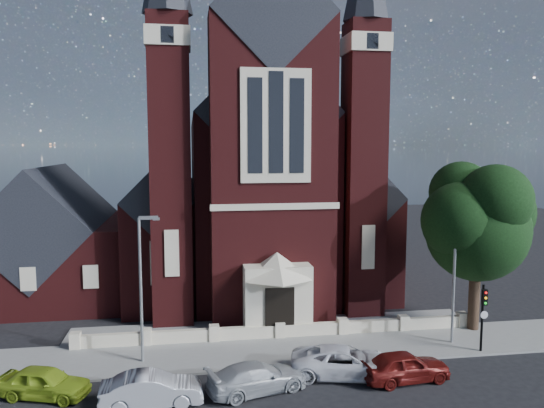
# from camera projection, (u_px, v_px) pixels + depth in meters

# --- Properties ---
(ground) EXTENTS (120.00, 120.00, 0.00)m
(ground) POSITION_uv_depth(u_px,v_px,m) (261.00, 299.00, 40.90)
(ground) COLOR black
(ground) RESTS_ON ground
(pavement_strip) EXTENTS (60.00, 5.00, 0.12)m
(pavement_strip) POSITION_uv_depth(u_px,v_px,m) (285.00, 351.00, 30.59)
(pavement_strip) COLOR slate
(pavement_strip) RESTS_ON ground
(forecourt_paving) EXTENTS (26.00, 3.00, 0.14)m
(forecourt_paving) POSITION_uv_depth(u_px,v_px,m) (274.00, 327.00, 34.52)
(forecourt_paving) COLOR slate
(forecourt_paving) RESTS_ON ground
(forecourt_wall) EXTENTS (24.00, 0.40, 0.90)m
(forecourt_wall) POSITION_uv_depth(u_px,v_px,m) (280.00, 338.00, 32.56)
(forecourt_wall) COLOR beige
(forecourt_wall) RESTS_ON ground
(church) EXTENTS (20.01, 34.90, 29.20)m
(church) POSITION_uv_depth(u_px,v_px,m) (249.00, 186.00, 47.79)
(church) COLOR #491314
(church) RESTS_ON ground
(parish_hall) EXTENTS (12.00, 12.20, 10.24)m
(parish_hall) POSITION_uv_depth(u_px,v_px,m) (51.00, 247.00, 40.95)
(parish_hall) COLOR #491314
(parish_hall) RESTS_ON ground
(street_tree) EXTENTS (6.40, 6.60, 10.70)m
(street_tree) POSITION_uv_depth(u_px,v_px,m) (481.00, 224.00, 32.94)
(street_tree) COLOR black
(street_tree) RESTS_ON ground
(street_lamp_left) EXTENTS (1.16, 0.22, 8.09)m
(street_lamp_left) POSITION_uv_depth(u_px,v_px,m) (142.00, 281.00, 28.38)
(street_lamp_left) COLOR gray
(street_lamp_left) RESTS_ON ground
(street_lamp_right) EXTENTS (1.16, 0.22, 8.09)m
(street_lamp_right) POSITION_uv_depth(u_px,v_px,m) (456.00, 269.00, 31.14)
(street_lamp_right) COLOR gray
(street_lamp_right) RESTS_ON ground
(traffic_signal) EXTENTS (0.28, 0.42, 4.00)m
(traffic_signal) POSITION_uv_depth(u_px,v_px,m) (483.00, 309.00, 29.96)
(traffic_signal) COLOR black
(traffic_signal) RESTS_ON ground
(car_lime_van) EXTENTS (4.59, 2.92, 1.46)m
(car_lime_van) POSITION_uv_depth(u_px,v_px,m) (44.00, 382.00, 24.89)
(car_lime_van) COLOR #93B424
(car_lime_van) RESTS_ON ground
(car_silver_a) EXTENTS (4.67, 1.83, 1.51)m
(car_silver_a) POSITION_uv_depth(u_px,v_px,m) (152.00, 390.00, 24.09)
(car_silver_a) COLOR #A4A6AC
(car_silver_a) RESTS_ON ground
(car_silver_b) EXTENTS (5.25, 3.29, 1.42)m
(car_silver_b) POSITION_uv_depth(u_px,v_px,m) (257.00, 378.00, 25.46)
(car_silver_b) COLOR #A7ABAF
(car_silver_b) RESTS_ON ground
(car_white_suv) EXTENTS (5.91, 3.69, 1.52)m
(car_white_suv) POSITION_uv_depth(u_px,v_px,m) (344.00, 362.00, 27.17)
(car_white_suv) COLOR white
(car_white_suv) RESTS_ON ground
(car_dark_red) EXTENTS (4.69, 2.28, 1.54)m
(car_dark_red) POSITION_uv_depth(u_px,v_px,m) (405.00, 366.00, 26.60)
(car_dark_red) COLOR #601310
(car_dark_red) RESTS_ON ground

